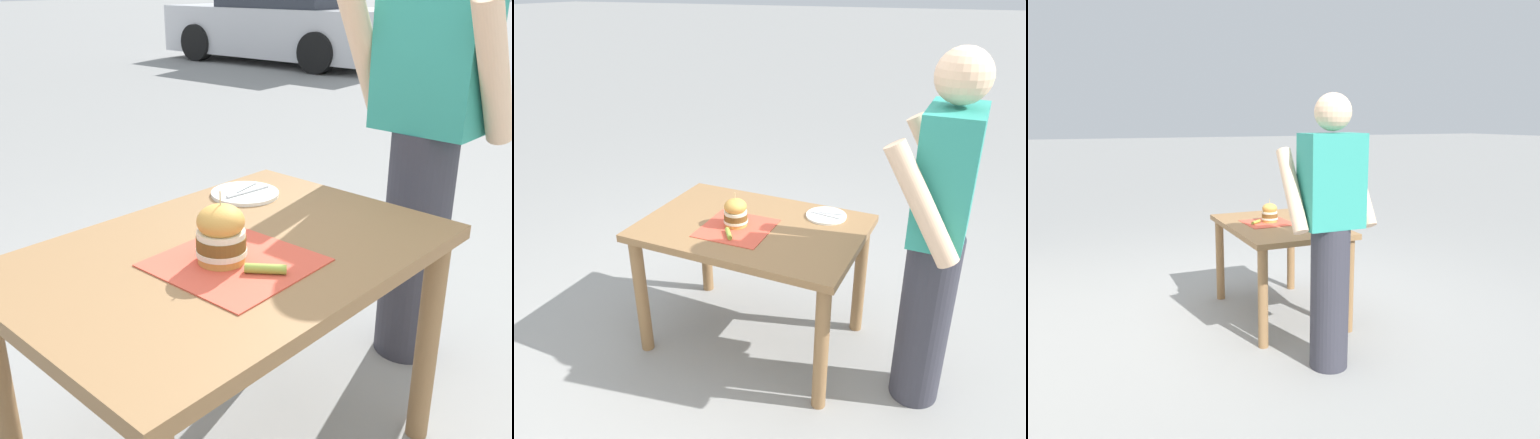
{
  "view_description": "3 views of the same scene",
  "coord_description": "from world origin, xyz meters",
  "views": [
    {
      "loc": [
        1.02,
        -0.99,
        1.39
      ],
      "look_at": [
        0.0,
        0.1,
        0.79
      ],
      "focal_mm": 42.0,
      "sensor_mm": 36.0,
      "label": 1
    },
    {
      "loc": [
        2.1,
        1.06,
        1.9
      ],
      "look_at": [
        0.0,
        0.1,
        0.79
      ],
      "focal_mm": 35.0,
      "sensor_mm": 36.0,
      "label": 2
    },
    {
      "loc": [
        1.47,
        3.5,
        1.54
      ],
      "look_at": [
        0.0,
        0.1,
        0.79
      ],
      "focal_mm": 35.0,
      "sensor_mm": 36.0,
      "label": 3
    }
  ],
  "objects": [
    {
      "name": "pickle_spear",
      "position": [
        0.17,
        -0.05,
        0.76
      ],
      "size": [
        0.09,
        0.08,
        0.02
      ],
      "primitive_type": "cylinder",
      "rotation": [
        0.0,
        1.57,
        0.66
      ],
      "color": "#8EA83D",
      "rests_on": "serving_paper"
    },
    {
      "name": "side_plate_with_forks",
      "position": [
        -0.25,
        0.32,
        0.75
      ],
      "size": [
        0.22,
        0.22,
        0.02
      ],
      "color": "white",
      "rests_on": "patio_table"
    },
    {
      "name": "sandwich",
      "position": [
        0.05,
        -0.08,
        0.82
      ],
      "size": [
        0.13,
        0.13,
        0.18
      ],
      "color": "gold",
      "rests_on": "serving_paper"
    },
    {
      "name": "patio_table",
      "position": [
        0.0,
        0.0,
        0.62
      ],
      "size": [
        0.79,
        1.15,
        0.74
      ],
      "color": "olive",
      "rests_on": "ground"
    },
    {
      "name": "ground_plane",
      "position": [
        0.0,
        0.0,
        0.0
      ],
      "size": [
        80.0,
        80.0,
        0.0
      ],
      "primitive_type": "plane",
      "color": "gray"
    },
    {
      "name": "serving_paper",
      "position": [
        0.07,
        -0.06,
        0.74
      ],
      "size": [
        0.36,
        0.36,
        0.0
      ],
      "primitive_type": "cube",
      "rotation": [
        0.0,
        0.0,
        0.03
      ],
      "color": "#D64C38",
      "rests_on": "patio_table"
    },
    {
      "name": "diner_across_table",
      "position": [
        0.05,
        0.92,
        0.88
      ],
      "size": [
        0.55,
        0.35,
        1.69
      ],
      "color": "#33333D",
      "rests_on": "ground"
    }
  ]
}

